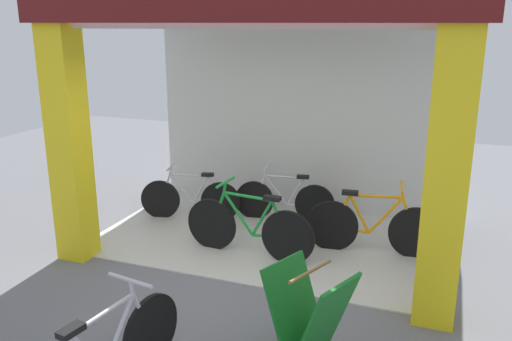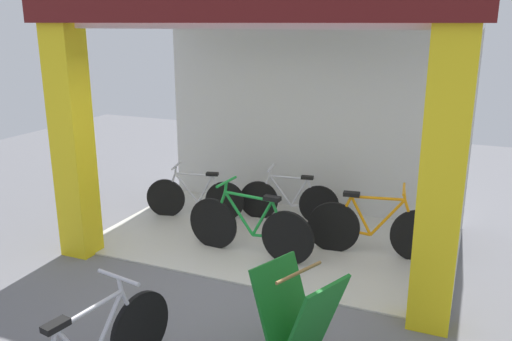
{
  "view_description": "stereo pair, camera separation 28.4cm",
  "coord_description": "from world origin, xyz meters",
  "px_view_note": "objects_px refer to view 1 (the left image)",
  "views": [
    {
      "loc": [
        2.11,
        -4.94,
        2.85
      ],
      "look_at": [
        0.0,
        0.69,
        1.15
      ],
      "focal_mm": 36.86,
      "sensor_mm": 36.0,
      "label": 1
    },
    {
      "loc": [
        2.37,
        -4.84,
        2.85
      ],
      "look_at": [
        0.0,
        0.69,
        1.15
      ],
      "focal_mm": 36.86,
      "sensor_mm": 36.0,
      "label": 2
    }
  ],
  "objects_px": {
    "bicycle_inside_0": "(249,228)",
    "bicycle_inside_2": "(191,198)",
    "sandwich_board_sign": "(309,316)",
    "bicycle_inside_1": "(373,226)",
    "bicycle_inside_3": "(284,200)"
  },
  "relations": [
    {
      "from": "bicycle_inside_0",
      "to": "bicycle_inside_3",
      "type": "relative_size",
      "value": 1.18
    },
    {
      "from": "bicycle_inside_0",
      "to": "bicycle_inside_2",
      "type": "relative_size",
      "value": 1.19
    },
    {
      "from": "sandwich_board_sign",
      "to": "bicycle_inside_2",
      "type": "bearing_deg",
      "value": 133.18
    },
    {
      "from": "bicycle_inside_2",
      "to": "sandwich_board_sign",
      "type": "height_order",
      "value": "sandwich_board_sign"
    },
    {
      "from": "sandwich_board_sign",
      "to": "bicycle_inside_3",
      "type": "bearing_deg",
      "value": 111.09
    },
    {
      "from": "bicycle_inside_2",
      "to": "sandwich_board_sign",
      "type": "bearing_deg",
      "value": -46.82
    },
    {
      "from": "bicycle_inside_1",
      "to": "bicycle_inside_2",
      "type": "xyz_separation_m",
      "value": [
        -2.72,
        0.3,
        -0.04
      ]
    },
    {
      "from": "bicycle_inside_3",
      "to": "sandwich_board_sign",
      "type": "height_order",
      "value": "sandwich_board_sign"
    },
    {
      "from": "bicycle_inside_1",
      "to": "bicycle_inside_2",
      "type": "distance_m",
      "value": 2.74
    },
    {
      "from": "bicycle_inside_2",
      "to": "sandwich_board_sign",
      "type": "relative_size",
      "value": 1.67
    },
    {
      "from": "bicycle_inside_2",
      "to": "bicycle_inside_3",
      "type": "height_order",
      "value": "bicycle_inside_2"
    },
    {
      "from": "bicycle_inside_1",
      "to": "bicycle_inside_3",
      "type": "height_order",
      "value": "bicycle_inside_1"
    },
    {
      "from": "bicycle_inside_0",
      "to": "sandwich_board_sign",
      "type": "distance_m",
      "value": 2.2
    },
    {
      "from": "bicycle_inside_0",
      "to": "bicycle_inside_1",
      "type": "distance_m",
      "value": 1.56
    },
    {
      "from": "bicycle_inside_0",
      "to": "sandwich_board_sign",
      "type": "xyz_separation_m",
      "value": [
        1.26,
        -1.81,
        0.05
      ]
    }
  ]
}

